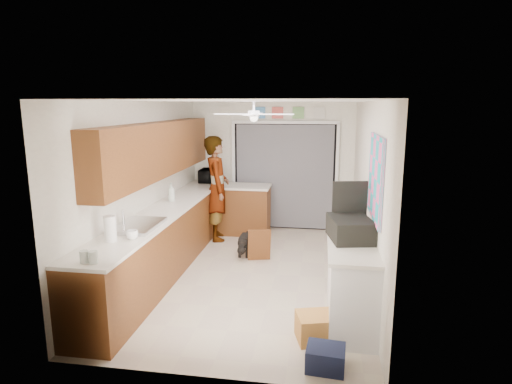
{
  "coord_description": "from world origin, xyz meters",
  "views": [
    {
      "loc": [
        0.98,
        -5.89,
        2.45
      ],
      "look_at": [
        0.0,
        0.4,
        1.15
      ],
      "focal_mm": 30.0,
      "sensor_mm": 36.0,
      "label": 1
    }
  ],
  "objects_px": {
    "microwave": "(209,176)",
    "man": "(217,188)",
    "cup": "(132,235)",
    "paper_towel_roll": "(110,229)",
    "navy_crate": "(326,358)",
    "suitcase": "(350,229)",
    "cardboard_box": "(319,327)",
    "soap_bottle": "(171,192)",
    "dog": "(245,244)"
  },
  "relations": [
    {
      "from": "soap_bottle",
      "to": "suitcase",
      "type": "xyz_separation_m",
      "value": [
        2.7,
        -1.59,
        -0.02
      ]
    },
    {
      "from": "suitcase",
      "to": "man",
      "type": "relative_size",
      "value": 0.31
    },
    {
      "from": "microwave",
      "to": "cardboard_box",
      "type": "distance_m",
      "value": 4.63
    },
    {
      "from": "cardboard_box",
      "to": "man",
      "type": "height_order",
      "value": "man"
    },
    {
      "from": "suitcase",
      "to": "dog",
      "type": "xyz_separation_m",
      "value": [
        -1.56,
        1.84,
        -0.87
      ]
    },
    {
      "from": "dog",
      "to": "microwave",
      "type": "bearing_deg",
      "value": 124.56
    },
    {
      "from": "microwave",
      "to": "man",
      "type": "distance_m",
      "value": 0.79
    },
    {
      "from": "microwave",
      "to": "cardboard_box",
      "type": "relative_size",
      "value": 1.01
    },
    {
      "from": "suitcase",
      "to": "microwave",
      "type": "bearing_deg",
      "value": 116.03
    },
    {
      "from": "microwave",
      "to": "man",
      "type": "bearing_deg",
      "value": -155.17
    },
    {
      "from": "paper_towel_roll",
      "to": "suitcase",
      "type": "xyz_separation_m",
      "value": [
        2.67,
        0.48,
        -0.02
      ]
    },
    {
      "from": "navy_crate",
      "to": "cup",
      "type": "bearing_deg",
      "value": 161.8
    },
    {
      "from": "microwave",
      "to": "cup",
      "type": "height_order",
      "value": "microwave"
    },
    {
      "from": "navy_crate",
      "to": "man",
      "type": "distance_m",
      "value": 4.32
    },
    {
      "from": "suitcase",
      "to": "cardboard_box",
      "type": "bearing_deg",
      "value": -129.44
    },
    {
      "from": "microwave",
      "to": "navy_crate",
      "type": "relative_size",
      "value": 1.3
    },
    {
      "from": "man",
      "to": "paper_towel_roll",
      "type": "bearing_deg",
      "value": 155.74
    },
    {
      "from": "soap_bottle",
      "to": "suitcase",
      "type": "distance_m",
      "value": 3.14
    },
    {
      "from": "microwave",
      "to": "navy_crate",
      "type": "bearing_deg",
      "value": -153.79
    },
    {
      "from": "soap_bottle",
      "to": "cardboard_box",
      "type": "bearing_deg",
      "value": -42.63
    },
    {
      "from": "suitcase",
      "to": "man",
      "type": "bearing_deg",
      "value": 118.58
    },
    {
      "from": "paper_towel_roll",
      "to": "navy_crate",
      "type": "xyz_separation_m",
      "value": [
        2.42,
        -0.62,
        -0.98
      ]
    },
    {
      "from": "cup",
      "to": "suitcase",
      "type": "xyz_separation_m",
      "value": [
        2.46,
        0.38,
        0.07
      ]
    },
    {
      "from": "navy_crate",
      "to": "cardboard_box",
      "type": "bearing_deg",
      "value": 97.83
    },
    {
      "from": "microwave",
      "to": "soap_bottle",
      "type": "xyz_separation_m",
      "value": [
        -0.14,
        -1.76,
        0.02
      ]
    },
    {
      "from": "cup",
      "to": "navy_crate",
      "type": "relative_size",
      "value": 0.37
    },
    {
      "from": "cup",
      "to": "paper_towel_roll",
      "type": "height_order",
      "value": "paper_towel_roll"
    },
    {
      "from": "soap_bottle",
      "to": "paper_towel_roll",
      "type": "distance_m",
      "value": 2.07
    },
    {
      "from": "microwave",
      "to": "cardboard_box",
      "type": "bearing_deg",
      "value": -151.65
    },
    {
      "from": "suitcase",
      "to": "man",
      "type": "xyz_separation_m",
      "value": [
        -2.22,
        2.65,
        -0.11
      ]
    },
    {
      "from": "cardboard_box",
      "to": "dog",
      "type": "relative_size",
      "value": 0.94
    },
    {
      "from": "dog",
      "to": "soap_bottle",
      "type": "bearing_deg",
      "value": -166.65
    },
    {
      "from": "navy_crate",
      "to": "dog",
      "type": "distance_m",
      "value": 3.22
    },
    {
      "from": "microwave",
      "to": "suitcase",
      "type": "xyz_separation_m",
      "value": [
        2.56,
        -3.35,
        -0.0
      ]
    },
    {
      "from": "suitcase",
      "to": "soap_bottle",
      "type": "bearing_deg",
      "value": 138.09
    },
    {
      "from": "man",
      "to": "dog",
      "type": "height_order",
      "value": "man"
    },
    {
      "from": "microwave",
      "to": "soap_bottle",
      "type": "bearing_deg",
      "value": 174.21
    },
    {
      "from": "microwave",
      "to": "man",
      "type": "height_order",
      "value": "man"
    },
    {
      "from": "soap_bottle",
      "to": "cup",
      "type": "relative_size",
      "value": 2.18
    },
    {
      "from": "cup",
      "to": "dog",
      "type": "height_order",
      "value": "cup"
    },
    {
      "from": "microwave",
      "to": "cardboard_box",
      "type": "height_order",
      "value": "microwave"
    },
    {
      "from": "soap_bottle",
      "to": "cardboard_box",
      "type": "height_order",
      "value": "soap_bottle"
    },
    {
      "from": "dog",
      "to": "cup",
      "type": "bearing_deg",
      "value": -111.09
    },
    {
      "from": "navy_crate",
      "to": "suitcase",
      "type": "bearing_deg",
      "value": 77.18
    },
    {
      "from": "microwave",
      "to": "suitcase",
      "type": "bearing_deg",
      "value": -143.8
    },
    {
      "from": "soap_bottle",
      "to": "dog",
      "type": "height_order",
      "value": "soap_bottle"
    },
    {
      "from": "cup",
      "to": "paper_towel_roll",
      "type": "relative_size",
      "value": 0.46
    },
    {
      "from": "cup",
      "to": "paper_towel_roll",
      "type": "distance_m",
      "value": 0.25
    },
    {
      "from": "soap_bottle",
      "to": "suitcase",
      "type": "height_order",
      "value": "soap_bottle"
    },
    {
      "from": "suitcase",
      "to": "navy_crate",
      "type": "bearing_deg",
      "value": -114.22
    }
  ]
}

